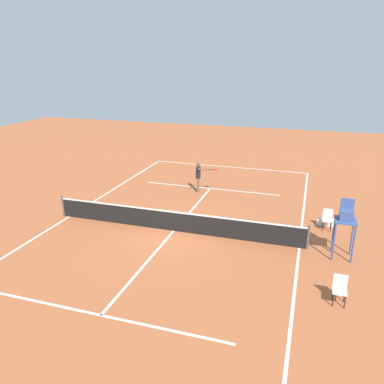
{
  "coord_description": "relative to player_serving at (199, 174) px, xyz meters",
  "views": [
    {
      "loc": [
        -5.63,
        14.91,
        7.37
      ],
      "look_at": [
        0.16,
        -3.26,
        0.8
      ],
      "focal_mm": 35.57,
      "sensor_mm": 36.0,
      "label": 1
    }
  ],
  "objects": [
    {
      "name": "courtside_chair_mid",
      "position": [
        -7.16,
        3.31,
        -0.56
      ],
      "size": [
        0.44,
        0.46,
        0.95
      ],
      "color": "#262626",
      "rests_on": "ground"
    },
    {
      "name": "court_lines",
      "position": [
        -0.49,
        5.64,
        -1.09
      ],
      "size": [
        11.27,
        23.54,
        0.01
      ],
      "color": "white",
      "rests_on": "ground"
    },
    {
      "name": "ground_plane",
      "position": [
        -0.49,
        5.64,
        -1.1
      ],
      "size": [
        60.0,
        60.0,
        0.0
      ],
      "primitive_type": "plane",
      "color": "#AD5933"
    },
    {
      "name": "player_serving",
      "position": [
        0.0,
        0.0,
        0.0
      ],
      "size": [
        1.35,
        0.45,
        1.83
      ],
      "rotation": [
        0.0,
        0.0,
        1.77
      ],
      "color": "brown",
      "rests_on": "ground"
    },
    {
      "name": "umpire_chair",
      "position": [
        -7.67,
        5.93,
        0.51
      ],
      "size": [
        0.8,
        0.8,
        2.41
      ],
      "color": "#38518C",
      "rests_on": "ground"
    },
    {
      "name": "equipment_bag",
      "position": [
        -7.11,
        2.85,
        -0.95
      ],
      "size": [
        0.76,
        0.32,
        0.3
      ],
      "primitive_type": "cube",
      "color": "white",
      "rests_on": "ground"
    },
    {
      "name": "tennis_ball",
      "position": [
        -0.63,
        2.68,
        -1.06
      ],
      "size": [
        0.07,
        0.07,
        0.07
      ],
      "primitive_type": "sphere",
      "color": "#CCE033",
      "rests_on": "ground"
    },
    {
      "name": "tennis_net",
      "position": [
        -0.49,
        5.64,
        -0.6
      ],
      "size": [
        11.87,
        0.1,
        1.07
      ],
      "color": "#4C4C51",
      "rests_on": "ground"
    },
    {
      "name": "courtside_chair_near",
      "position": [
        -7.44,
        9.19,
        -0.56
      ],
      "size": [
        0.44,
        0.46,
        0.95
      ],
      "color": "#262626",
      "rests_on": "ground"
    }
  ]
}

